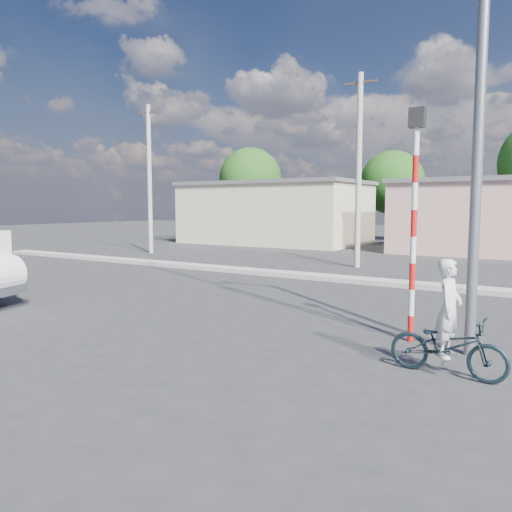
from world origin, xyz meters
The scene contains 8 objects.
ground_plane centered at (0.00, 0.00, 0.00)m, with size 120.00×120.00×0.00m, color #2A2A2D.
median centered at (0.00, 8.00, 0.08)m, with size 40.00×0.80×0.16m, color #99968E.
bicycle centered at (4.21, -0.15, 0.46)m, with size 0.61×1.75×0.92m, color black.
cyclist centered at (4.21, -0.15, 0.74)m, with size 0.54×0.36×1.49m, color silver.
traffic_pole centered at (3.20, 1.50, 2.59)m, with size 0.28×0.18×4.36m.
streetlight centered at (4.14, 1.20, 4.96)m, with size 2.34×0.22×9.00m.
building_row centered at (1.10, 22.00, 2.13)m, with size 37.80×7.30×4.44m.
utility_poles centered at (3.25, 12.00, 4.07)m, with size 35.40×0.24×8.00m.
Camera 1 is at (5.77, -7.91, 2.57)m, focal length 35.00 mm.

